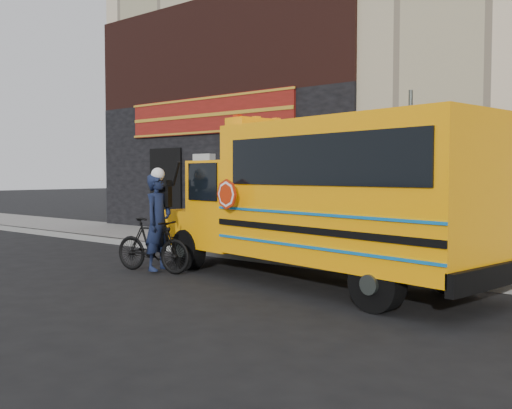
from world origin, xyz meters
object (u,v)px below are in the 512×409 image
object	(u,v)px
school_bus	(328,197)
sign_pole	(409,177)
cyclist	(158,224)
bicycle	(152,245)

from	to	relation	value
school_bus	sign_pole	bearing A→B (deg)	49.71
cyclist	bicycle	bearing A→B (deg)	96.49
sign_pole	bicycle	size ratio (longest dim) A/B	1.92
school_bus	sign_pole	size ratio (longest dim) A/B	2.14
sign_pole	bicycle	bearing A→B (deg)	-152.64
sign_pole	cyclist	xyz separation A→B (m)	(-4.12, -2.15, -0.91)
sign_pole	bicycle	world-z (taller)	sign_pole
cyclist	sign_pole	bearing A→B (deg)	-76.01
sign_pole	bicycle	xyz separation A→B (m)	(-4.24, -2.19, -1.31)
sign_pole	cyclist	size ratio (longest dim) A/B	1.80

